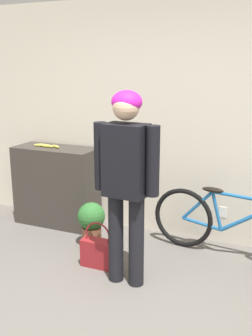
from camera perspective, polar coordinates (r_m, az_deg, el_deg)
The scene contains 7 objects.
wall_back at distance 4.32m, azimuth 7.45°, elevation 6.67°, with size 8.00×0.07×2.60m.
side_shelf at distance 4.84m, azimuth -10.03°, elevation -2.57°, with size 1.00×0.43×0.95m.
person at distance 3.29m, azimuth 0.01°, elevation -0.45°, with size 0.58×0.26×1.70m.
bicycle at distance 4.09m, azimuth 15.40°, elevation -8.07°, with size 1.73×0.46×0.72m.
banana at distance 4.75m, azimuth -11.37°, elevation 3.18°, with size 0.37×0.09×0.04m.
handbag at distance 3.88m, azimuth -4.09°, elevation -12.04°, with size 0.32×0.14×0.46m.
potted_plant at distance 4.24m, azimuth -5.04°, elevation -7.77°, with size 0.29×0.29×0.49m.
Camera 1 is at (1.16, -1.84, 1.89)m, focal length 42.00 mm.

